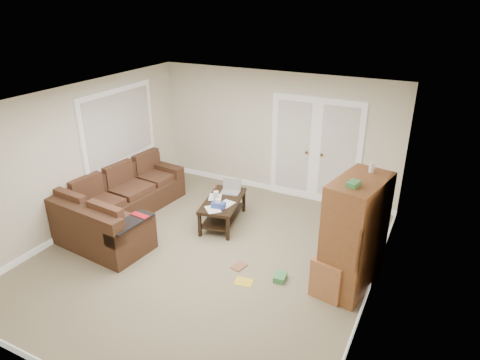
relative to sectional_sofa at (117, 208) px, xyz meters
The scene contains 17 objects.
floor 1.99m from the sectional_sofa, ahead, with size 5.50×5.50×0.00m, color gray.
ceiling 2.93m from the sectional_sofa, ahead, with size 5.00×5.50×0.02m, color silver.
wall_left 1.08m from the sectional_sofa, 163.83° to the right, with size 0.02×5.50×2.50m, color silver.
wall_right 4.56m from the sectional_sofa, ahead, with size 0.02×5.50×2.50m, color silver.
wall_back 3.38m from the sectional_sofa, 52.93° to the left, with size 5.00×0.02×2.50m, color silver.
wall_front 3.63m from the sectional_sofa, 56.02° to the right, with size 5.00×0.02×2.50m, color silver.
baseboards 1.98m from the sectional_sofa, ahead, with size 5.00×5.50×0.10m, color white, non-canonical shape.
french_doors 3.87m from the sectional_sofa, 42.32° to the left, with size 1.80×0.05×2.13m.
window_left 1.57m from the sectional_sofa, 120.91° to the left, with size 0.05×1.92×1.42m.
sectional_sofa is the anchor object (origin of this frame).
coffee_table 1.91m from the sectional_sofa, 28.37° to the left, with size 0.81×1.26×0.80m.
tv_armoire 4.19m from the sectional_sofa, ahead, with size 0.76×1.13×1.78m.
side_cabinet 3.97m from the sectional_sofa, ahead, with size 0.52×0.52×0.94m.
space_heater 4.75m from the sectional_sofa, 28.87° to the left, with size 0.13×0.11×0.33m, color white.
floor_magazine 2.84m from the sectional_sofa, 10.18° to the right, with size 0.26×0.20×0.01m, color yellow.
floor_greenbox 3.26m from the sectional_sofa, ahead, with size 0.16×0.22×0.09m, color #3E894A.
floor_book 2.50m from the sectional_sofa, ahead, with size 0.17×0.23×0.02m, color brown.
Camera 1 is at (3.06, -4.91, 3.86)m, focal length 32.00 mm.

